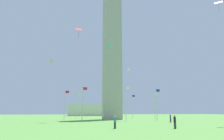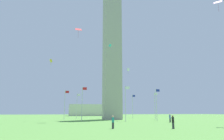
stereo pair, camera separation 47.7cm
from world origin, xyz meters
name	(u,v)px [view 2 (the right image)]	position (x,y,z in m)	size (l,w,h in m)	color
ground_plane	(112,120)	(0.00, 0.00, 0.00)	(260.00, 260.00, 0.00)	#548C3D
obelisk_monument	(112,44)	(0.00, 0.00, 22.90)	(5.04, 5.04, 45.80)	#A8A399
flagpole_n	(155,104)	(13.63, 0.00, 4.47)	(1.12, 0.14, 8.16)	silver
flagpole_ne	(133,105)	(9.66, 9.60, 4.47)	(1.12, 0.14, 8.16)	silver
flagpole_e	(103,105)	(0.06, 13.57, 4.47)	(1.12, 0.14, 8.16)	silver
flagpole_se	(77,105)	(-9.54, 9.60, 4.47)	(1.12, 0.14, 8.16)	silver
flagpole_s	(65,103)	(-13.51, 0.00, 4.47)	(1.12, 0.14, 8.16)	silver
flagpole_sw	(82,102)	(-9.54, -9.60, 4.47)	(1.12, 0.14, 8.16)	silver
flagpole_w	(126,102)	(0.06, -13.57, 4.47)	(1.12, 0.14, 8.16)	silver
flagpole_nw	(157,103)	(9.66, -9.60, 4.47)	(1.12, 0.14, 8.16)	silver
person_black_shirt	(173,122)	(0.20, -34.24, 0.87)	(0.32, 0.32, 1.75)	#2D2D38
person_blue_shirt	(170,118)	(8.08, -19.06, 0.89)	(0.32, 0.32, 1.79)	#2D2D38
person_teal_shirt	(113,122)	(-7.46, -32.37, 0.84)	(0.32, 0.32, 1.69)	#2D2D38
kite_white_box	(128,69)	(2.32, -8.78, 13.15)	(0.64, 0.71, 1.54)	white
kite_red_diamond	(78,30)	(-11.10, -9.95, 22.61)	(1.67, 1.35, 2.74)	red
kite_yellow_box	(51,61)	(-17.51, -6.55, 14.93)	(0.77, 0.57, 1.63)	yellow
kite_pink_diamond	(218,2)	(14.69, -28.39, 23.25)	(1.90, 1.90, 2.52)	pink
kite_cyan_box	(110,46)	(-2.26, -7.37, 19.90)	(0.80, 0.77, 1.54)	#33C6D1
distant_building	(89,110)	(0.57, 58.93, 3.17)	(22.60, 10.17, 6.34)	beige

